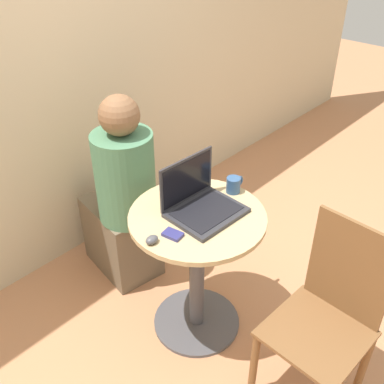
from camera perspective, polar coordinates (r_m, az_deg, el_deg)
ground_plane at (r=2.64m, az=0.58°, el=-16.17°), size 12.00×12.00×0.00m
back_wall at (r=2.63m, az=-17.54°, el=16.47°), size 7.00×0.05×2.60m
round_table at (r=2.28m, az=0.65°, el=-8.23°), size 0.66×0.66×0.75m
laptop at (r=2.12m, az=1.07°, el=-1.29°), size 0.34×0.29×0.25m
cell_phone at (r=1.99m, az=-2.46°, el=-5.40°), size 0.07×0.09×0.02m
computer_mouse at (r=1.95m, az=-5.12°, el=-6.06°), size 0.06×0.04×0.04m
coffee_cup at (r=2.27m, az=5.27°, el=0.97°), size 0.11×0.07×0.08m
chair_empty at (r=2.12m, az=16.73°, el=-15.10°), size 0.42×0.42×0.93m
person_seated at (r=2.65m, az=-8.75°, el=-1.65°), size 0.38×0.53×1.19m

